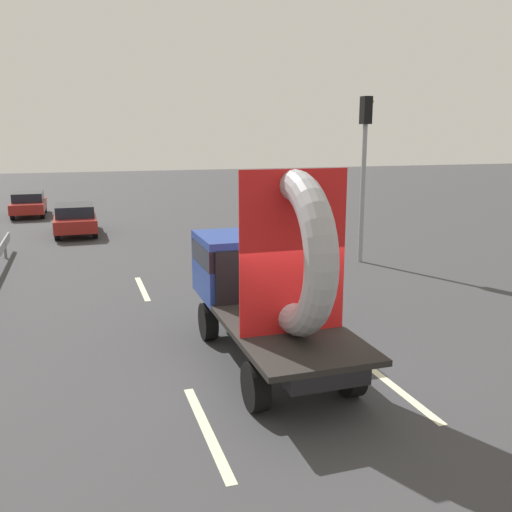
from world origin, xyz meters
The scene contains 9 objects.
ground_plane centered at (0.00, 0.00, 0.00)m, with size 120.00×120.00×0.00m, color #38383A.
flatbed_truck centered at (-0.20, 1.18, 1.71)m, with size 2.02×5.33×3.86m.
distant_sedan centered at (-3.72, 17.08, 0.72)m, with size 1.77×4.13×1.35m.
traffic_light centered at (5.76, 8.26, 3.68)m, with size 0.42×0.36×5.62m.
lane_dash_left_near centered at (-1.96, -1.25, 0.00)m, with size 2.89×0.16×0.01m, color beige.
lane_dash_left_far centered at (-1.96, 7.07, 0.00)m, with size 2.63×0.16×0.01m, color beige.
lane_dash_right_near centered at (1.56, -0.91, 0.00)m, with size 2.68×0.16×0.01m, color beige.
lane_dash_right_far centered at (1.56, 6.32, 0.00)m, with size 2.38×0.16×0.01m, color beige.
oncoming_car centered at (-6.11, 23.80, 0.69)m, with size 1.70×3.96×1.29m.
Camera 1 is at (-3.62, -8.83, 4.42)m, focal length 39.12 mm.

